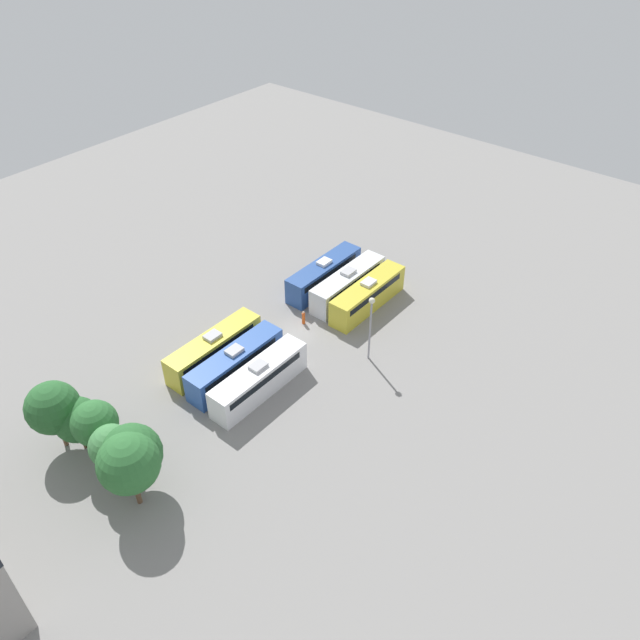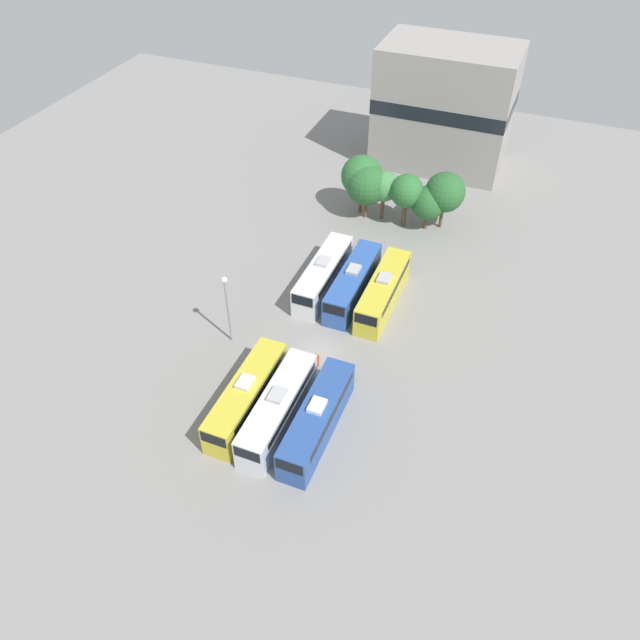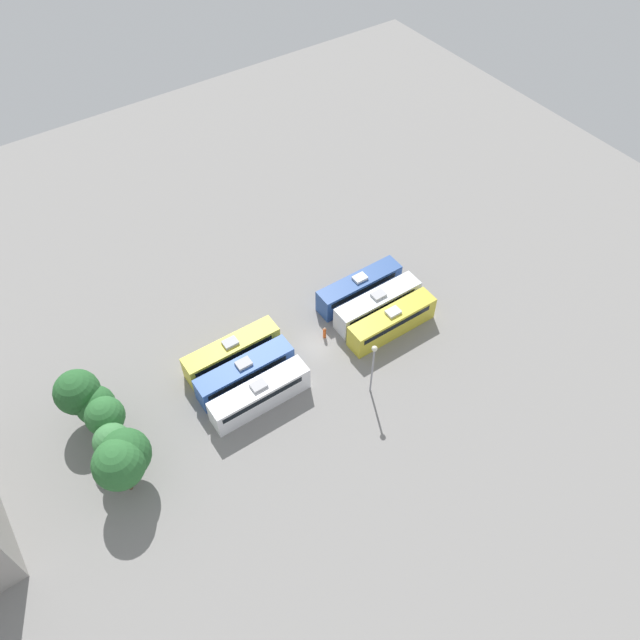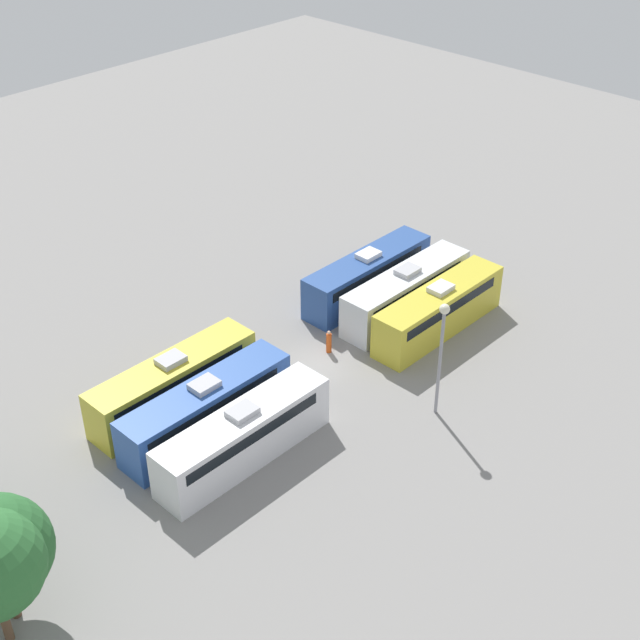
{
  "view_description": "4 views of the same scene",
  "coord_description": "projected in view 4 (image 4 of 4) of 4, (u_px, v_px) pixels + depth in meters",
  "views": [
    {
      "loc": [
        -34.92,
        38.4,
        42.51
      ],
      "look_at": [
        -1.82,
        -1.85,
        1.57
      ],
      "focal_mm": 35.0,
      "sensor_mm": 36.0,
      "label": 1
    },
    {
      "loc": [
        15.28,
        -38.14,
        41.33
      ],
      "look_at": [
        -0.69,
        1.72,
        2.26
      ],
      "focal_mm": 35.0,
      "sensor_mm": 36.0,
      "label": 2
    },
    {
      "loc": [
        -36.62,
        24.12,
        55.99
      ],
      "look_at": [
        1.05,
        -1.57,
        2.59
      ],
      "focal_mm": 35.0,
      "sensor_mm": 36.0,
      "label": 3
    },
    {
      "loc": [
        -31.94,
        32.87,
        33.75
      ],
      "look_at": [
        1.11,
        -1.65,
        2.25
      ],
      "focal_mm": 50.0,
      "sensor_mm": 36.0,
      "label": 4
    }
  ],
  "objects": [
    {
      "name": "bus_1",
      "position": [
        406.0,
        291.0,
        61.19
      ],
      "size": [
        2.53,
        11.04,
        3.51
      ],
      "color": "silver",
      "rests_on": "ground_plane"
    },
    {
      "name": "worker_person",
      "position": [
        329.0,
        342.0,
        57.77
      ],
      "size": [
        0.36,
        0.36,
        1.63
      ],
      "color": "#CC4C19",
      "rests_on": "ground_plane"
    },
    {
      "name": "light_pole",
      "position": [
        442.0,
        341.0,
        50.18
      ],
      "size": [
        0.6,
        0.6,
        7.58
      ],
      "color": "gray",
      "rests_on": "ground_plane"
    },
    {
      "name": "bus_0",
      "position": [
        439.0,
        309.0,
        59.3
      ],
      "size": [
        2.53,
        11.04,
        3.51
      ],
      "color": "gold",
      "rests_on": "ground_plane"
    },
    {
      "name": "bus_4",
      "position": [
        206.0,
        408.0,
        50.61
      ],
      "size": [
        2.53,
        11.04,
        3.51
      ],
      "color": "#2D56A8",
      "rests_on": "ground_plane"
    },
    {
      "name": "ground_plane",
      "position": [
        315.0,
        366.0,
        56.84
      ],
      "size": [
        120.45,
        120.45,
        0.0
      ],
      "primitive_type": "plane",
      "color": "gray"
    },
    {
      "name": "bus_3",
      "position": [
        243.0,
        435.0,
        48.64
      ],
      "size": [
        2.53,
        11.04,
        3.51
      ],
      "color": "silver",
      "rests_on": "ground_plane"
    },
    {
      "name": "bus_2",
      "position": [
        367.0,
        275.0,
        63.05
      ],
      "size": [
        2.53,
        11.04,
        3.51
      ],
      "color": "#284C93",
      "rests_on": "ground_plane"
    },
    {
      "name": "bus_5",
      "position": [
        173.0,
        382.0,
        52.61
      ],
      "size": [
        2.53,
        11.04,
        3.51
      ],
      "color": "gold",
      "rests_on": "ground_plane"
    }
  ]
}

